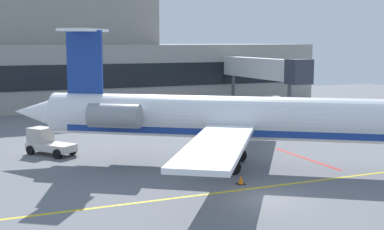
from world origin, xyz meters
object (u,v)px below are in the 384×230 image
(regional_jet, at_px, (251,119))
(fuel_tank, at_px, (256,105))
(baggage_tug, at_px, (47,142))
(belt_loader, at_px, (143,117))

(regional_jet, height_order, fuel_tank, regional_jet)
(baggage_tug, bearing_deg, fuel_tank, 25.48)
(regional_jet, bearing_deg, baggage_tug, 139.54)
(fuel_tank, bearing_deg, belt_loader, -172.44)
(regional_jet, distance_m, belt_loader, 20.32)
(regional_jet, height_order, belt_loader, regional_jet)
(baggage_tug, relative_size, belt_loader, 1.14)
(regional_jet, xyz_separation_m, fuel_tank, (13.26, 22.03, -2.15))
(baggage_tug, distance_m, belt_loader, 14.79)
(regional_jet, xyz_separation_m, baggage_tug, (-11.81, 10.08, -2.48))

